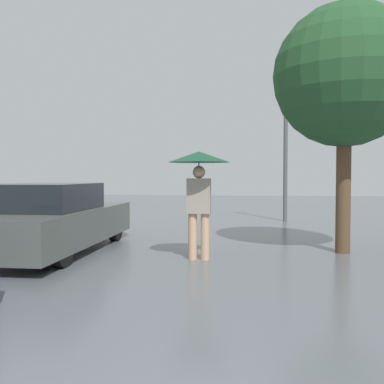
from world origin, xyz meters
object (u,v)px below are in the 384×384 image
at_px(tree, 345,77).
at_px(parked_car_farthest, 49,220).
at_px(street_lamp, 286,128).
at_px(pedestrian, 199,174).

bearing_deg(tree, parked_car_farthest, -174.69).
distance_m(parked_car_farthest, tree, 6.17).
bearing_deg(parked_car_farthest, street_lamp, 50.45).
height_order(pedestrian, tree, tree).
height_order(tree, street_lamp, tree).
bearing_deg(pedestrian, parked_car_farthest, 170.97).
height_order(pedestrian, parked_car_farthest, pedestrian).
bearing_deg(street_lamp, tree, -84.25).
relative_size(parked_car_farthest, tree, 0.99).
xyz_separation_m(parked_car_farthest, tree, (5.54, 0.52, 2.67)).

